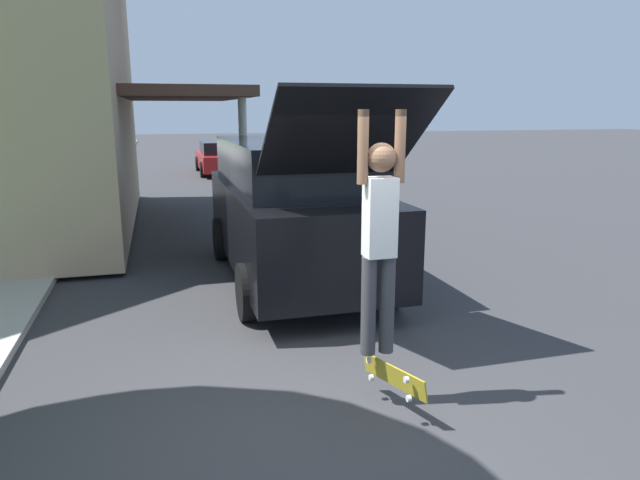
# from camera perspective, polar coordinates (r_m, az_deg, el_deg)

# --- Properties ---
(ground_plane) EXTENTS (120.00, 120.00, 0.00)m
(ground_plane) POSITION_cam_1_polar(r_m,az_deg,el_deg) (5.06, -1.11, -17.41)
(ground_plane) COLOR #333335
(sidewalk) EXTENTS (1.80, 80.00, 0.10)m
(sidewalk) POSITION_cam_1_polar(r_m,az_deg,el_deg) (10.82, -28.66, -2.08)
(sidewalk) COLOR #ADA89E
(sidewalk) RESTS_ON ground_plane
(suv_parked) EXTENTS (2.09, 5.65, 2.78)m
(suv_parked) POSITION_cam_1_polar(r_m,az_deg,el_deg) (8.57, -2.74, 3.34)
(suv_parked) COLOR black
(suv_parked) RESTS_ON ground_plane
(car_down_street) EXTENTS (1.92, 4.36, 1.30)m
(car_down_street) POSITION_cam_1_polar(r_m,az_deg,el_deg) (23.86, -9.83, 8.12)
(car_down_street) COLOR maroon
(car_down_street) RESTS_ON ground_plane
(skateboarder) EXTENTS (0.41, 0.24, 2.08)m
(skateboarder) POSITION_cam_1_polar(r_m,az_deg,el_deg) (4.77, 5.98, 0.87)
(skateboarder) COLOR #38383D
(skateboarder) RESTS_ON ground_plane
(skateboard) EXTENTS (0.30, 0.78, 0.25)m
(skateboard) POSITION_cam_1_polar(r_m,az_deg,el_deg) (5.06, 7.28, -13.36)
(skateboard) COLOR #A89323
(skateboard) RESTS_ON ground_plane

